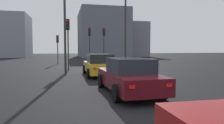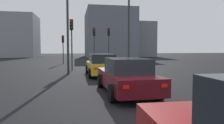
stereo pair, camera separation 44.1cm
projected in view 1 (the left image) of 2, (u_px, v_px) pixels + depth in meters
The scene contains 12 objects.
ground_plane at pixel (139, 108), 6.73m from camera, with size 160.00×160.00×0.20m, color black.
car_yellow_lead at pixel (99, 65), 14.21m from camera, with size 4.53×2.06×1.51m.
car_maroon_second at pixel (128, 76), 8.57m from camera, with size 4.62×2.06×1.47m.
traffic_light_near_left at pixel (104, 38), 24.54m from camera, with size 0.32×0.29×4.35m.
traffic_light_near_right at pixel (68, 34), 17.16m from camera, with size 0.33×0.31×4.36m.
traffic_light_far_left at pixel (89, 38), 22.77m from camera, with size 0.33×0.30×4.21m.
traffic_light_far_right at pixel (58, 43), 25.06m from camera, with size 0.32×0.29×3.54m.
street_lamp_kerbside at pixel (65, 20), 14.53m from camera, with size 0.56×0.36×6.62m.
street_lamp_far at pixel (125, 16), 17.30m from camera, with size 0.56×0.36×8.02m.
building_facade_left at pixel (129, 40), 53.71m from camera, with size 11.98×6.83×8.41m, color slate.
building_facade_center at pixel (102, 34), 48.24m from camera, with size 15.25×10.37×10.55m, color slate.
building_facade_right at pixel (4, 36), 46.39m from camera, with size 9.87×10.78×9.69m, color gray.
Camera 1 is at (-6.26, 2.34, 1.85)m, focal length 32.73 mm.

